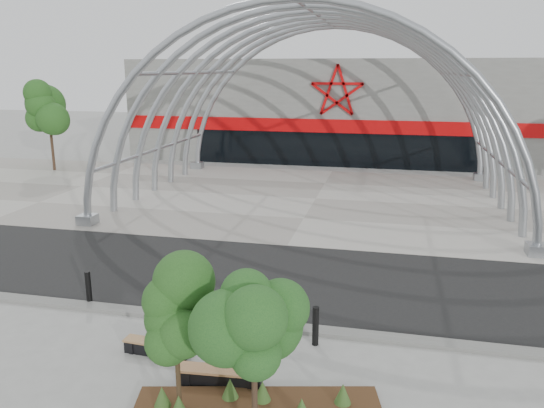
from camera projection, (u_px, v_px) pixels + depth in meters
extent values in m
plane|color=gray|center=(243.00, 321.00, 15.84)|extent=(140.00, 140.00, 0.00)
cube|color=black|center=(269.00, 277.00, 19.15)|extent=(140.00, 7.00, 0.02)
cube|color=gray|center=(316.00, 199.00, 30.48)|extent=(60.00, 17.00, 0.04)
cube|color=#63635E|center=(240.00, 323.00, 15.59)|extent=(60.00, 0.50, 0.12)
cube|color=slate|center=(345.00, 107.00, 46.50)|extent=(34.00, 15.00, 8.00)
cube|color=black|center=(336.00, 150.00, 40.13)|extent=(22.00, 0.25, 2.60)
cube|color=#C20507|center=(336.00, 126.00, 39.68)|extent=(34.00, 0.30, 1.00)
torus|color=#95999E|center=(292.00, 239.00, 23.40)|extent=(20.36, 0.36, 20.36)
torus|color=#95999E|center=(301.00, 223.00, 25.76)|extent=(20.36, 0.36, 20.36)
torus|color=#95999E|center=(309.00, 210.00, 28.13)|extent=(20.36, 0.36, 20.36)
torus|color=#95999E|center=(316.00, 199.00, 30.49)|extent=(20.36, 0.36, 20.36)
torus|color=#95999E|center=(321.00, 190.00, 32.85)|extent=(20.36, 0.36, 20.36)
torus|color=#95999E|center=(326.00, 182.00, 35.21)|extent=(20.36, 0.36, 20.36)
torus|color=#95999E|center=(331.00, 174.00, 37.57)|extent=(20.36, 0.36, 20.36)
cylinder|color=#95999E|center=(499.00, 161.00, 27.79)|extent=(0.20, 15.00, 0.20)
cylinder|color=#95999E|center=(455.00, 73.00, 27.23)|extent=(0.20, 15.00, 0.20)
cylinder|color=#95999E|center=(320.00, 16.00, 28.00)|extent=(0.20, 15.00, 0.20)
cylinder|color=#95999E|center=(195.00, 73.00, 30.22)|extent=(0.20, 15.00, 0.20)
cylinder|color=#95999E|center=(157.00, 149.00, 31.89)|extent=(0.20, 15.00, 0.20)
cube|color=#95999E|center=(87.00, 220.00, 25.46)|extent=(0.80, 0.80, 0.50)
cube|color=#95999E|center=(197.00, 165.00, 39.63)|extent=(0.80, 0.80, 0.50)
cube|color=#95999E|center=(537.00, 250.00, 21.22)|extent=(0.80, 0.80, 0.50)
cube|color=#95999E|center=(480.00, 177.00, 35.39)|extent=(0.80, 0.80, 0.50)
cone|color=#3C6026|center=(179.00, 405.00, 11.32)|extent=(0.38, 0.38, 0.47)
cone|color=#3C6026|center=(263.00, 391.00, 11.83)|extent=(0.38, 0.38, 0.47)
cone|color=#3C6026|center=(302.00, 408.00, 11.22)|extent=(0.38, 0.38, 0.47)
cone|color=#3C6026|center=(230.00, 388.00, 11.93)|extent=(0.38, 0.38, 0.47)
cone|color=#3C6026|center=(343.00, 393.00, 11.73)|extent=(0.38, 0.38, 0.47)
cone|color=#3C6026|center=(162.00, 396.00, 11.62)|extent=(0.38, 0.38, 0.47)
cylinder|color=#2D2310|center=(178.00, 380.00, 11.36)|extent=(0.11, 0.11, 1.69)
ellipsoid|color=#1B4119|center=(175.00, 314.00, 10.98)|extent=(1.45, 1.45, 1.84)
cylinder|color=black|center=(255.00, 399.00, 10.59)|extent=(0.12, 0.12, 1.82)
ellipsoid|color=#17411B|center=(254.00, 324.00, 10.18)|extent=(1.50, 1.50, 1.98)
cube|color=black|center=(157.00, 349.00, 13.93)|extent=(1.77, 0.45, 0.30)
cube|color=black|center=(135.00, 345.00, 14.10)|extent=(0.13, 0.39, 0.35)
cube|color=black|center=(179.00, 352.00, 13.74)|extent=(0.13, 0.39, 0.35)
cube|color=#936647|center=(156.00, 342.00, 13.88)|extent=(1.82, 0.51, 0.05)
cube|color=black|center=(220.00, 379.00, 12.58)|extent=(2.03, 0.53, 0.34)
cube|color=black|center=(190.00, 375.00, 12.68)|extent=(0.15, 0.45, 0.40)
cube|color=black|center=(251.00, 380.00, 12.46)|extent=(0.15, 0.45, 0.40)
cube|color=#90583E|center=(220.00, 370.00, 12.52)|extent=(2.08, 0.60, 0.06)
cylinder|color=black|center=(89.00, 288.00, 16.82)|extent=(0.18, 0.18, 1.10)
cylinder|color=black|center=(164.00, 321.00, 14.82)|extent=(0.15, 0.15, 0.94)
cylinder|color=black|center=(239.00, 305.00, 15.83)|extent=(0.15, 0.15, 0.91)
cylinder|color=black|center=(296.00, 310.00, 15.52)|extent=(0.14, 0.14, 0.90)
cylinder|color=black|center=(316.00, 326.00, 14.33)|extent=(0.18, 0.18, 1.11)
cylinder|color=#311F15|center=(52.00, 148.00, 38.57)|extent=(0.20, 0.20, 3.30)
ellipsoid|color=#184416|center=(48.00, 107.00, 37.82)|extent=(3.00, 3.00, 3.60)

